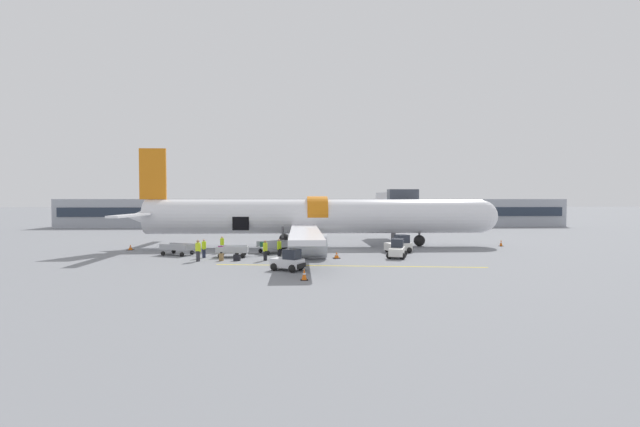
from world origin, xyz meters
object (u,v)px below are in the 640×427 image
airplane (313,218)px  baggage_cart_empty (275,247)px  ground_crew_loader_b (198,250)px  ground_crew_driver (204,248)px  baggage_tug_mid (397,250)px  ground_crew_helper (265,250)px  ground_crew_loader_a (222,244)px  baggage_cart_loading (233,252)px  suitcase_on_tarmac_spare (221,257)px  suitcase_on_tarmac_upright (237,258)px  baggage_tug_rear (289,262)px  ground_crew_supervisor (279,248)px  baggage_cart_queued (178,249)px  baggage_tug_lead (399,245)px

airplane → baggage_cart_empty: bearing=-125.7°
ground_crew_loader_b → ground_crew_driver: (0.01, 2.14, -0.07)m
baggage_tug_mid → ground_crew_helper: bearing=-173.6°
ground_crew_loader_b → ground_crew_driver: size_ratio=1.08×
ground_crew_loader_a → baggage_cart_loading: bearing=-63.2°
baggage_cart_empty → ground_crew_driver: (-6.09, -3.01, 0.27)m
ground_crew_driver → suitcase_on_tarmac_spare: bearing=-47.0°
ground_crew_helper → suitcase_on_tarmac_upright: (-2.37, -0.03, -0.63)m
baggage_tug_mid → ground_crew_loader_b: (-17.10, -1.47, 0.26)m
baggage_tug_rear → baggage_cart_empty: bearing=98.6°
suitcase_on_tarmac_spare → baggage_tug_rear: bearing=-41.8°
ground_crew_supervisor → ground_crew_helper: ground_crew_helper is taller
baggage_tug_rear → suitcase_on_tarmac_upright: baggage_tug_rear is taller
ground_crew_driver → ground_crew_helper: 5.88m
airplane → suitcase_on_tarmac_spare: airplane is taller
airplane → baggage_cart_empty: size_ratio=10.45×
baggage_cart_empty → airplane: bearing=54.3°
airplane → ground_crew_helper: 11.36m
baggage_tug_rear → ground_crew_supervisor: 6.81m
baggage_cart_loading → ground_crew_driver: ground_crew_driver is taller
baggage_cart_loading → ground_crew_supervisor: bearing=-12.0°
ground_crew_loader_a → suitcase_on_tarmac_spare: (0.88, -5.38, -0.53)m
baggage_cart_queued → ground_crew_driver: (2.79, -2.00, 0.36)m
airplane → ground_crew_helper: bearing=-112.9°
baggage_cart_loading → ground_crew_supervisor: 4.31m
baggage_cart_empty → ground_crew_helper: bearing=-96.2°
baggage_tug_rear → suitcase_on_tarmac_spare: size_ratio=3.50×
ground_crew_loader_b → ground_crew_supervisor: ground_crew_loader_b is taller
baggage_tug_rear → ground_crew_loader_b: size_ratio=1.47×
ground_crew_supervisor → ground_crew_helper: size_ratio=0.98×
baggage_tug_rear → baggage_cart_empty: size_ratio=0.68×
baggage_tug_mid → baggage_cart_loading: size_ratio=0.84×
ground_crew_driver → ground_crew_supervisor: bearing=-3.6°
ground_crew_loader_a → ground_crew_driver: (-0.99, -3.36, 0.02)m
baggage_cart_loading → suitcase_on_tarmac_upright: 2.57m
baggage_tug_mid → baggage_tug_rear: size_ratio=1.19×
baggage_cart_empty → baggage_cart_loading: bearing=-145.1°
baggage_tug_mid → suitcase_on_tarmac_upright: size_ratio=4.81×
baggage_tug_rear → ground_crew_driver: ground_crew_driver is taller
baggage_cart_queued → ground_crew_loader_a: 4.03m
baggage_cart_empty → ground_crew_helper: 5.01m
ground_crew_loader_a → suitcase_on_tarmac_upright: (2.18, -5.35, -0.58)m
baggage_cart_loading → baggage_cart_empty: size_ratio=0.97×
baggage_tug_lead → ground_crew_driver: size_ratio=1.68×
baggage_tug_lead → suitcase_on_tarmac_spare: (-16.24, -4.88, -0.39)m
baggage_tug_rear → baggage_cart_queued: (-10.42, 9.15, -0.13)m
baggage_cart_empty → suitcase_on_tarmac_upright: baggage_cart_empty is taller
baggage_cart_loading → ground_crew_loader_a: (-1.46, 2.89, 0.39)m
baggage_tug_mid → suitcase_on_tarmac_upright: (-13.91, -1.32, -0.41)m
baggage_tug_mid → suitcase_on_tarmac_spare: (-15.21, -1.35, -0.36)m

